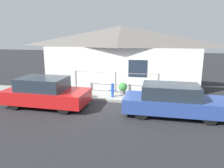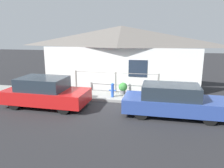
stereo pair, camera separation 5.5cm
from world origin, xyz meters
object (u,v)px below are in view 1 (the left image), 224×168
(car_right, at_px, (173,101))
(fire_hydrant, at_px, (112,90))
(potted_plant_by_fence, at_px, (64,86))
(potted_plant_corner, at_px, (165,90))
(car_left, at_px, (45,92))
(potted_plant_near_hydrant, at_px, (123,88))

(car_right, relative_size, fire_hydrant, 5.51)
(potted_plant_by_fence, relative_size, potted_plant_corner, 0.80)
(car_left, xyz_separation_m, potted_plant_corner, (5.67, 2.48, -0.20))
(car_left, distance_m, potted_plant_by_fence, 2.54)
(car_right, bearing_deg, car_left, -179.89)
(potted_plant_by_fence, bearing_deg, fire_hydrant, -13.48)
(car_left, bearing_deg, potted_plant_by_fence, 95.78)
(car_left, relative_size, fire_hydrant, 5.20)
(car_left, height_order, fire_hydrant, car_left)
(car_left, relative_size, potted_plant_corner, 5.98)
(fire_hydrant, bearing_deg, potted_plant_by_fence, 166.52)
(fire_hydrant, relative_size, potted_plant_by_fence, 1.44)
(fire_hydrant, bearing_deg, potted_plant_corner, 14.70)
(car_left, height_order, car_right, car_left)
(fire_hydrant, xyz_separation_m, potted_plant_near_hydrant, (0.44, 0.77, -0.06))
(fire_hydrant, height_order, potted_plant_near_hydrant, fire_hydrant)
(potted_plant_near_hydrant, bearing_deg, car_right, -44.70)
(car_left, xyz_separation_m, potted_plant_near_hydrant, (3.37, 2.54, -0.22))
(car_left, distance_m, potted_plant_near_hydrant, 4.23)
(car_right, distance_m, fire_hydrant, 3.49)
(potted_plant_near_hydrant, relative_size, potted_plant_by_fence, 1.17)
(potted_plant_near_hydrant, bearing_deg, potted_plant_corner, -1.40)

